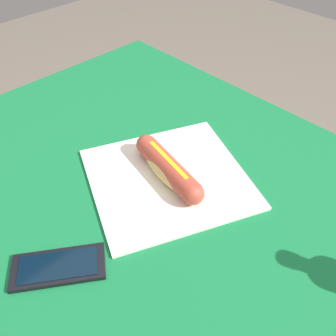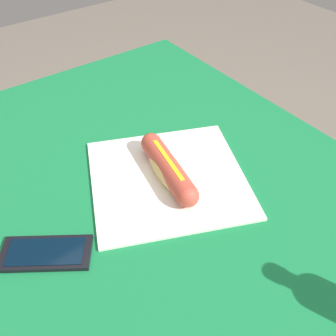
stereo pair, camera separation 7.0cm
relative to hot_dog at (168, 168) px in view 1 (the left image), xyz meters
The scene contains 4 objects.
dining_table 0.19m from the hot_dog, 156.65° to the left, with size 1.14×0.78×0.77m.
paper_wrapper 0.03m from the hot_dog, 90.00° to the right, with size 0.27×0.29×0.01m, color silver.
hot_dog is the anchor object (origin of this frame).
cell_phone 0.26m from the hot_dog, 95.16° to the left, with size 0.13×0.15×0.01m.
Camera 1 is at (-0.31, 0.33, 1.28)m, focal length 39.63 mm.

